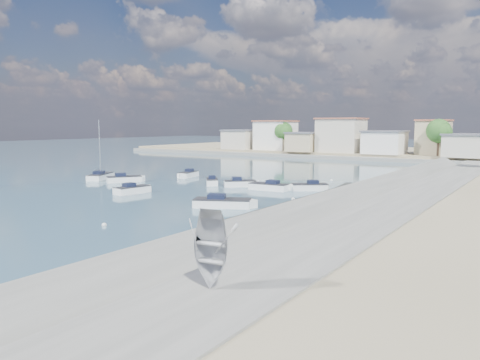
% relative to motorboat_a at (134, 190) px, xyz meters
% --- Properties ---
extents(ground, '(400.00, 400.00, 0.00)m').
position_rel_motorboat_a_xyz_m(ground, '(12.38, 33.94, -0.38)').
color(ground, '#325365').
rests_on(ground, ground).
extents(seawall_walkway, '(5.00, 90.00, 1.80)m').
position_rel_motorboat_a_xyz_m(seawall_walkway, '(30.88, 6.94, 0.52)').
color(seawall_walkway, slate).
rests_on(seawall_walkway, ground).
extents(breakwater, '(2.00, 31.02, 0.35)m').
position_rel_motorboat_a_xyz_m(breakwater, '(19.28, 6.62, -0.21)').
color(breakwater, black).
rests_on(breakwater, ground).
extents(far_shore_land, '(160.00, 40.00, 1.40)m').
position_rel_motorboat_a_xyz_m(far_shore_land, '(12.38, 85.94, 0.32)').
color(far_shore_land, gray).
rests_on(far_shore_land, ground).
extents(far_shore_quay, '(160.00, 2.50, 0.80)m').
position_rel_motorboat_a_xyz_m(far_shore_quay, '(12.38, 64.94, 0.02)').
color(far_shore_quay, slate).
rests_on(far_shore_quay, ground).
extents(far_town, '(113.01, 12.80, 8.35)m').
position_rel_motorboat_a_xyz_m(far_town, '(23.09, 70.86, 4.56)').
color(far_town, beige).
rests_on(far_town, far_shore_land).
extents(shore_trees, '(74.56, 38.32, 7.92)m').
position_rel_motorboat_a_xyz_m(shore_trees, '(20.72, 62.05, 5.84)').
color(shore_trees, '#38281E').
rests_on(shore_trees, ground).
extents(motorboat_a, '(2.21, 4.92, 1.48)m').
position_rel_motorboat_a_xyz_m(motorboat_a, '(0.00, 0.00, 0.00)').
color(motorboat_a, white).
rests_on(motorboat_a, ground).
extents(motorboat_b, '(4.21, 3.99, 1.48)m').
position_rel_motorboat_a_xyz_m(motorboat_b, '(7.32, 12.02, -0.00)').
color(motorboat_b, white).
rests_on(motorboat_b, ground).
extents(motorboat_c, '(5.54, 2.19, 1.48)m').
position_rel_motorboat_a_xyz_m(motorboat_c, '(11.69, 11.20, 0.00)').
color(motorboat_c, white).
rests_on(motorboat_c, ground).
extents(motorboat_d, '(4.56, 4.13, 1.48)m').
position_rel_motorboat_a_xyz_m(motorboat_d, '(16.04, 13.56, -0.00)').
color(motorboat_d, white).
rests_on(motorboat_d, ground).
extents(motorboat_e, '(4.25, 4.98, 1.48)m').
position_rel_motorboat_a_xyz_m(motorboat_e, '(-9.10, 7.09, -0.00)').
color(motorboat_e, white).
rests_on(motorboat_e, ground).
extents(motorboat_f, '(3.49, 3.79, 1.48)m').
position_rel_motorboat_a_xyz_m(motorboat_f, '(2.78, 11.55, -0.00)').
color(motorboat_f, white).
rests_on(motorboat_f, ground).
extents(motorboat_g, '(2.56, 4.84, 1.48)m').
position_rel_motorboat_a_xyz_m(motorboat_g, '(-5.71, 16.50, 0.00)').
color(motorboat_g, white).
rests_on(motorboat_g, ground).
extents(motorboat_h, '(6.13, 4.45, 1.48)m').
position_rel_motorboat_a_xyz_m(motorboat_h, '(14.55, -1.67, -0.00)').
color(motorboat_h, white).
rests_on(motorboat_h, ground).
extents(sailboat, '(4.46, 6.22, 9.00)m').
position_rel_motorboat_a_xyz_m(sailboat, '(-14.98, 7.61, 0.04)').
color(sailboat, white).
rests_on(sailboat, ground).
extents(mooring_buoys, '(11.89, 38.95, 0.41)m').
position_rel_motorboat_a_xyz_m(mooring_buoys, '(15.57, 8.65, -0.33)').
color(mooring_buoys, silver).
rests_on(mooring_buoys, ground).
extents(overturned_dinghy, '(3.33, 1.92, 0.59)m').
position_rel_motorboat_a_xyz_m(overturned_dinghy, '(30.38, -24.69, 1.72)').
color(overturned_dinghy, '#A5A8AD').
rests_on(overturned_dinghy, seawall_walkway).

